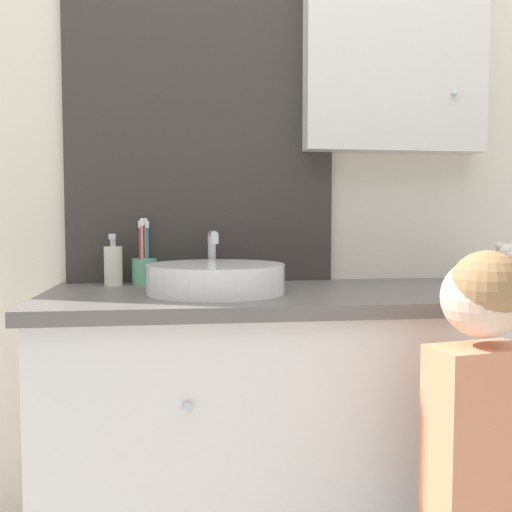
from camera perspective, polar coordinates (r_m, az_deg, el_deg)
name	(u,v)px	position (r m, az deg, el deg)	size (l,w,h in m)	color
wall_back	(285,134)	(1.88, 2.96, 12.13)	(3.20, 0.18, 2.50)	beige
vanity_counter	(300,432)	(1.67, 4.38, -17.17)	(1.39, 0.56, 0.80)	silver
sink_basin	(216,277)	(1.53, -4.00, -2.12)	(0.37, 0.42, 0.16)	white
toothbrush_holder	(144,269)	(1.75, -11.10, -1.24)	(0.08, 0.08, 0.20)	#66B27F
soap_dispenser	(113,265)	(1.74, -14.09, -0.87)	(0.05, 0.05, 0.15)	beige
child_figure	(478,433)	(1.32, 21.28, -16.20)	(0.22, 0.46, 0.94)	slate
teddy_bear	(505,267)	(1.73, 23.68, -1.05)	(0.07, 0.06, 0.13)	beige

